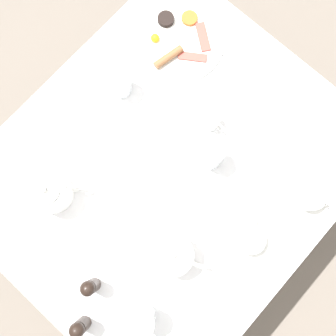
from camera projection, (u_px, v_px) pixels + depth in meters
ground_plane at (168, 196)px, 1.96m from camera, size 8.00×8.00×0.00m
table at (168, 173)px, 1.28m from camera, size 0.97×1.12×0.75m
breakfast_plate at (178, 39)px, 1.28m from camera, size 0.30×0.30×0.04m
teapot_near at (173, 255)px, 1.11m from camera, size 0.20×0.12×0.13m
teapot_far at (51, 192)px, 1.15m from camera, size 0.14×0.17×0.13m
teacup_with_saucer_left at (249, 238)px, 1.15m from camera, size 0.14×0.14×0.06m
teacup_with_saucer_right at (309, 197)px, 1.17m from camera, size 0.14×0.14×0.06m
water_glass_tall at (212, 154)px, 1.16m from camera, size 0.07×0.07×0.13m
water_glass_short at (119, 82)px, 1.21m from camera, size 0.07×0.07×0.10m
wine_glass_spare at (142, 320)px, 1.07m from camera, size 0.07×0.07×0.13m
creamer_jug at (212, 121)px, 1.21m from camera, size 0.08×0.05×0.06m
pepper_grinder at (80, 327)px, 1.07m from camera, size 0.04×0.04×0.12m
salt_grinder at (90, 287)px, 1.09m from camera, size 0.04×0.04×0.12m
napkin_folded at (143, 155)px, 1.22m from camera, size 0.19×0.15×0.01m
fork_by_plate at (304, 118)px, 1.24m from camera, size 0.12×0.14×0.00m
knife_by_plate at (79, 114)px, 1.24m from camera, size 0.19×0.06×0.00m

